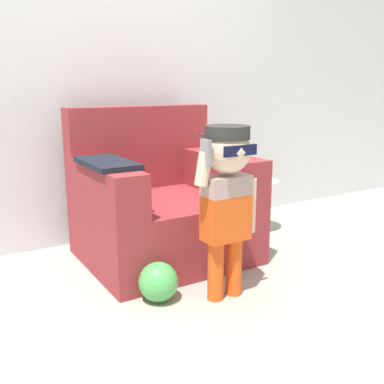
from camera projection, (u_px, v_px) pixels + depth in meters
The scene contains 6 objects.
ground_plane at pixel (142, 273), 2.73m from camera, with size 10.00×10.00×0.00m, color #ADA89E.
wall_back at pixel (89, 57), 3.07m from camera, with size 10.00×0.05×2.60m.
armchair at pixel (161, 207), 2.95m from camera, with size 1.04×0.89×0.98m.
person_child at pixel (227, 186), 2.30m from camera, with size 0.38×0.28×0.92m.
side_table at pixel (255, 200), 3.48m from camera, with size 0.35×0.35×0.40m.
toy_ball at pixel (158, 282), 2.37m from camera, with size 0.21×0.21×0.21m.
Camera 1 is at (-1.06, -2.33, 1.12)m, focal length 42.00 mm.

